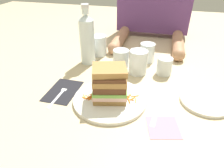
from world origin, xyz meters
TOP-DOWN VIEW (x-y plane):
  - ground_plane at (0.00, 0.00)m, footprint 3.00×3.00m
  - main_plate at (0.01, -0.01)m, footprint 0.26×0.26m
  - sandwich at (0.01, -0.00)m, footprint 0.14×0.12m
  - carrot_shred_0 at (-0.06, -0.02)m, footprint 0.02×0.03m
  - carrot_shred_1 at (-0.05, -0.00)m, footprint 0.03×0.02m
  - carrot_shred_2 at (-0.08, -0.02)m, footprint 0.01×0.02m
  - carrot_shred_3 at (-0.05, -0.01)m, footprint 0.03×0.02m
  - carrot_shred_4 at (-0.04, -0.03)m, footprint 0.03×0.01m
  - carrot_shred_5 at (-0.07, -0.02)m, footprint 0.01×0.02m
  - carrot_shred_6 at (-0.05, -0.03)m, footprint 0.03×0.01m
  - carrot_shred_7 at (-0.05, -0.02)m, footprint 0.01×0.03m
  - carrot_shred_8 at (-0.06, -0.02)m, footprint 0.02×0.03m
  - carrot_shred_9 at (-0.07, -0.03)m, footprint 0.03×0.00m
  - carrot_shred_10 at (0.10, 0.03)m, footprint 0.03×0.02m
  - carrot_shred_11 at (0.09, 0.01)m, footprint 0.02×0.02m
  - carrot_shred_12 at (0.08, 0.00)m, footprint 0.03×0.00m
  - carrot_shred_13 at (0.07, 0.02)m, footprint 0.02×0.02m
  - carrot_shred_14 at (0.08, -0.01)m, footprint 0.02×0.03m
  - carrot_shred_15 at (0.07, 0.00)m, footprint 0.00×0.02m
  - carrot_shred_16 at (0.07, 0.01)m, footprint 0.02×0.00m
  - carrot_shred_17 at (0.10, -0.00)m, footprint 0.01×0.03m
  - carrot_shred_18 at (0.08, 0.02)m, footprint 0.00×0.03m
  - napkin_dark at (-0.18, 0.01)m, footprint 0.11×0.16m
  - fork at (-0.18, -0.01)m, footprint 0.02×0.17m
  - knife at (0.18, -0.01)m, footprint 0.03×0.20m
  - juice_glass at (0.08, 0.22)m, footprint 0.08×0.08m
  - water_bottle at (-0.17, 0.27)m, footprint 0.07×0.07m
  - empty_tumbler_0 at (0.10, 0.35)m, footprint 0.07×0.07m
  - empty_tumbler_1 at (0.19, 0.24)m, footprint 0.06×0.06m
  - empty_tumbler_2 at (-0.01, 0.27)m, footprint 0.07×0.07m
  - empty_tumbler_3 at (-0.14, 0.37)m, footprint 0.08×0.08m
  - side_plate at (0.34, 0.07)m, footprint 0.17×0.17m
  - napkin_pink at (0.20, -0.09)m, footprint 0.11×0.12m

SIDE VIEW (x-z plane):
  - ground_plane at x=0.00m, z-range 0.00..0.00m
  - napkin_pink at x=0.20m, z-range 0.00..0.00m
  - napkin_dark at x=-0.18m, z-range 0.00..0.00m
  - knife at x=0.18m, z-range 0.00..0.00m
  - fork at x=-0.18m, z-range 0.00..0.01m
  - side_plate at x=0.34m, z-range 0.00..0.01m
  - main_plate at x=0.01m, z-range 0.00..0.01m
  - carrot_shred_0 at x=-0.06m, z-range 0.01..0.02m
  - carrot_shred_1 at x=-0.05m, z-range 0.01..0.02m
  - carrot_shred_6 at x=-0.05m, z-range 0.01..0.02m
  - carrot_shred_16 at x=0.07m, z-range 0.01..0.02m
  - carrot_shred_17 at x=0.10m, z-range 0.01..0.02m
  - carrot_shred_12 at x=0.08m, z-range 0.01..0.02m
  - carrot_shred_4 at x=-0.04m, z-range 0.01..0.02m
  - carrot_shred_2 at x=-0.08m, z-range 0.01..0.02m
  - carrot_shred_18 at x=0.08m, z-range 0.01..0.02m
  - carrot_shred_10 at x=0.10m, z-range 0.01..0.02m
  - carrot_shred_3 at x=-0.05m, z-range 0.01..0.02m
  - carrot_shred_9 at x=-0.07m, z-range 0.01..0.02m
  - carrot_shred_7 at x=-0.05m, z-range 0.01..0.02m
  - carrot_shred_5 at x=-0.07m, z-range 0.01..0.02m
  - carrot_shred_15 at x=0.07m, z-range 0.01..0.02m
  - carrot_shred_14 at x=0.08m, z-range 0.01..0.02m
  - carrot_shred_11 at x=0.09m, z-range 0.01..0.02m
  - carrot_shred_13 at x=0.07m, z-range 0.01..0.02m
  - carrot_shred_8 at x=-0.06m, z-range 0.01..0.02m
  - empty_tumbler_1 at x=0.19m, z-range 0.00..0.07m
  - empty_tumbler_2 at x=-0.01m, z-range 0.00..0.08m
  - empty_tumbler_0 at x=0.10m, z-range 0.00..0.09m
  - juice_glass at x=0.08m, z-range 0.00..0.10m
  - empty_tumbler_3 at x=-0.14m, z-range 0.00..0.10m
  - sandwich at x=0.01m, z-range 0.01..0.13m
  - water_bottle at x=-0.17m, z-range -0.02..0.25m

